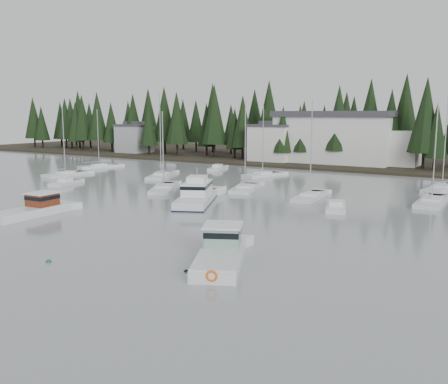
# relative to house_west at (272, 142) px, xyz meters

# --- Properties ---
(ground) EXTENTS (260.00, 260.00, 0.00)m
(ground) POSITION_rel_house_west_xyz_m (18.00, -79.00, -4.65)
(ground) COLOR gray
(ground) RESTS_ON ground
(far_shore_land) EXTENTS (240.00, 54.00, 1.00)m
(far_shore_land) POSITION_rel_house_west_xyz_m (18.00, 18.00, -4.65)
(far_shore_land) COLOR black
(far_shore_land) RESTS_ON ground
(conifer_treeline) EXTENTS (200.00, 22.00, 20.00)m
(conifer_treeline) POSITION_rel_house_west_xyz_m (18.00, 7.00, -4.65)
(conifer_treeline) COLOR black
(conifer_treeline) RESTS_ON ground
(house_west) EXTENTS (9.54, 7.42, 8.75)m
(house_west) POSITION_rel_house_west_xyz_m (0.00, 0.00, 0.00)
(house_west) COLOR silver
(house_west) RESTS_ON ground
(house_far_west) EXTENTS (8.48, 7.42, 8.25)m
(house_far_west) POSITION_rel_house_west_xyz_m (-42.00, 2.00, -0.25)
(house_far_west) COLOR #999EA0
(house_far_west) RESTS_ON ground
(harbor_inn) EXTENTS (29.50, 11.50, 10.90)m
(harbor_inn) POSITION_rel_house_west_xyz_m (15.04, 3.34, 1.12)
(harbor_inn) COLOR silver
(harbor_inn) RESTS_ON ground
(lobster_boat_brown) EXTENTS (4.92, 9.24, 4.51)m
(lobster_boat_brown) POSITION_rel_house_west_xyz_m (3.13, -65.19, -4.14)
(lobster_boat_brown) COLOR silver
(lobster_boat_brown) RESTS_ON ground
(cabin_cruiser_center) EXTENTS (8.29, 12.24, 5.07)m
(cabin_cruiser_center) POSITION_rel_house_west_xyz_m (14.04, -49.57, -3.89)
(cabin_cruiser_center) COLOR silver
(cabin_cruiser_center) RESTS_ON ground
(lobster_boat_teal) EXTENTS (6.71, 9.53, 5.03)m
(lobster_boat_teal) POSITION_rel_house_west_xyz_m (29.81, -69.15, -4.06)
(lobster_boat_teal) COLOR silver
(lobster_boat_teal) RESTS_ON ground
(sailboat_1) EXTENTS (3.24, 8.28, 12.49)m
(sailboat_1) POSITION_rel_house_west_xyz_m (-21.07, -39.68, -4.59)
(sailboat_1) COLOR silver
(sailboat_1) RESTS_ON ground
(sailboat_2) EXTENTS (4.87, 8.45, 12.71)m
(sailboat_2) POSITION_rel_house_west_xyz_m (9.03, -22.07, -4.58)
(sailboat_2) COLOR silver
(sailboat_2) RESTS_ON ground
(sailboat_4) EXTENTS (3.16, 9.84, 12.76)m
(sailboat_4) POSITION_rel_house_west_xyz_m (38.90, -34.71, -4.59)
(sailboat_4) COLOR silver
(sailboat_4) RESTS_ON ground
(sailboat_5) EXTENTS (4.38, 10.66, 14.14)m
(sailboat_5) POSITION_rel_house_west_xyz_m (38.28, -22.29, -4.58)
(sailboat_5) COLOR silver
(sailboat_5) RESTS_ON ground
(sailboat_7) EXTENTS (6.66, 10.45, 14.74)m
(sailboat_7) POSITION_rel_house_west_xyz_m (-5.72, -31.93, -4.58)
(sailboat_7) COLOR silver
(sailboat_7) RESTS_ON ground
(sailboat_8) EXTENTS (3.77, 8.70, 13.28)m
(sailboat_8) POSITION_rel_house_west_xyz_m (24.75, -39.17, -4.58)
(sailboat_8) COLOR silver
(sailboat_8) RESTS_ON ground
(sailboat_9) EXTENTS (5.42, 9.17, 13.27)m
(sailboat_9) POSITION_rel_house_west_xyz_m (14.11, -37.46, -4.58)
(sailboat_9) COLOR silver
(sailboat_9) RESTS_ON ground
(sailboat_10) EXTENTS (7.40, 10.05, 11.79)m
(sailboat_10) POSITION_rel_house_west_xyz_m (4.04, -43.50, -4.60)
(sailboat_10) COLOR silver
(sailboat_10) RESTS_ON ground
(sailboat_11) EXTENTS (5.10, 8.63, 12.23)m
(sailboat_11) POSITION_rel_house_west_xyz_m (-25.52, -27.17, -4.58)
(sailboat_11) COLOR silver
(sailboat_11) RESTS_ON ground
(runabout_0) EXTENTS (3.70, 6.47, 1.42)m
(runabout_0) POSITION_rel_house_west_xyz_m (-12.37, -47.18, -4.52)
(runabout_0) COLOR silver
(runabout_0) RESTS_ON ground
(runabout_1) EXTENTS (4.16, 6.89, 1.42)m
(runabout_1) POSITION_rel_house_west_xyz_m (30.13, -44.58, -4.52)
(runabout_1) COLOR silver
(runabout_1) RESTS_ON ground
(runabout_3) EXTENTS (3.92, 7.07, 1.42)m
(runabout_3) POSITION_rel_house_west_xyz_m (-3.30, -17.39, -4.52)
(runabout_3) COLOR silver
(runabout_3) RESTS_ON ground
(mooring_buoy_green) EXTENTS (0.44, 0.44, 0.44)m
(mooring_buoy_green) POSITION_rel_house_west_xyz_m (18.83, -75.83, -4.65)
(mooring_buoy_green) COLOR #145933
(mooring_buoy_green) RESTS_ON ground
(mooring_buoy_dark) EXTENTS (0.35, 0.35, 0.35)m
(mooring_buoy_dark) POSITION_rel_house_west_xyz_m (28.88, -72.27, -4.65)
(mooring_buoy_dark) COLOR black
(mooring_buoy_dark) RESTS_ON ground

